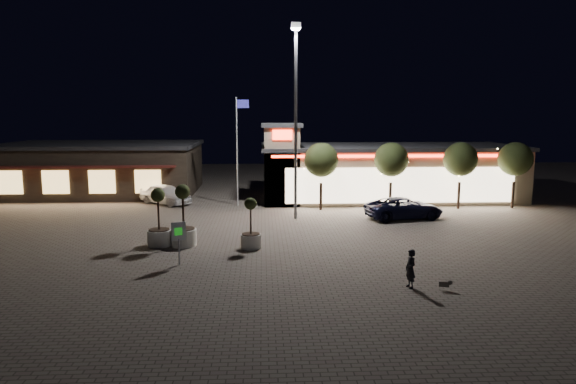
{
  "coord_description": "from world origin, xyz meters",
  "views": [
    {
      "loc": [
        -0.14,
        -24.85,
        6.83
      ],
      "look_at": [
        1.41,
        6.0,
        2.08
      ],
      "focal_mm": 32.0,
      "sensor_mm": 36.0,
      "label": 1
    }
  ],
  "objects_px": {
    "pickup_truck": "(404,208)",
    "planter_mid": "(159,228)",
    "valet_sign": "(179,235)",
    "pedestrian": "(411,269)",
    "planter_left": "(184,227)",
    "white_sedan": "(165,194)"
  },
  "relations": [
    {
      "from": "planter_left",
      "to": "planter_mid",
      "type": "xyz_separation_m",
      "value": [
        -1.28,
        0.06,
        -0.06
      ]
    },
    {
      "from": "pedestrian",
      "to": "planter_left",
      "type": "xyz_separation_m",
      "value": [
        -9.91,
        7.02,
        0.22
      ]
    },
    {
      "from": "pickup_truck",
      "to": "pedestrian",
      "type": "bearing_deg",
      "value": 154.93
    },
    {
      "from": "planter_mid",
      "to": "valet_sign",
      "type": "bearing_deg",
      "value": -65.54
    },
    {
      "from": "pickup_truck",
      "to": "pedestrian",
      "type": "height_order",
      "value": "pedestrian"
    },
    {
      "from": "pickup_truck",
      "to": "pedestrian",
      "type": "distance_m",
      "value": 13.74
    },
    {
      "from": "pedestrian",
      "to": "valet_sign",
      "type": "bearing_deg",
      "value": -123.87
    },
    {
      "from": "pedestrian",
      "to": "valet_sign",
      "type": "xyz_separation_m",
      "value": [
        -9.61,
        3.63,
        0.61
      ]
    },
    {
      "from": "pickup_truck",
      "to": "white_sedan",
      "type": "relative_size",
      "value": 1.13
    },
    {
      "from": "planter_mid",
      "to": "valet_sign",
      "type": "distance_m",
      "value": 3.82
    },
    {
      "from": "planter_mid",
      "to": "valet_sign",
      "type": "xyz_separation_m",
      "value": [
        1.57,
        -3.45,
        0.44
      ]
    },
    {
      "from": "white_sedan",
      "to": "planter_mid",
      "type": "height_order",
      "value": "planter_mid"
    },
    {
      "from": "pedestrian",
      "to": "planter_left",
      "type": "height_order",
      "value": "planter_left"
    },
    {
      "from": "pickup_truck",
      "to": "valet_sign",
      "type": "bearing_deg",
      "value": 115.99
    },
    {
      "from": "white_sedan",
      "to": "planter_left",
      "type": "height_order",
      "value": "planter_left"
    },
    {
      "from": "planter_left",
      "to": "valet_sign",
      "type": "distance_m",
      "value": 3.43
    },
    {
      "from": "pedestrian",
      "to": "valet_sign",
      "type": "distance_m",
      "value": 10.29
    },
    {
      "from": "white_sedan",
      "to": "planter_mid",
      "type": "relative_size",
      "value": 1.47
    },
    {
      "from": "pedestrian",
      "to": "planter_mid",
      "type": "xyz_separation_m",
      "value": [
        -11.18,
        7.08,
        0.16
      ]
    },
    {
      "from": "pickup_truck",
      "to": "planter_mid",
      "type": "relative_size",
      "value": 1.67
    },
    {
      "from": "pickup_truck",
      "to": "planter_mid",
      "type": "xyz_separation_m",
      "value": [
        -14.62,
        -6.22,
        0.23
      ]
    },
    {
      "from": "pickup_truck",
      "to": "planter_left",
      "type": "distance_m",
      "value": 14.76
    }
  ]
}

